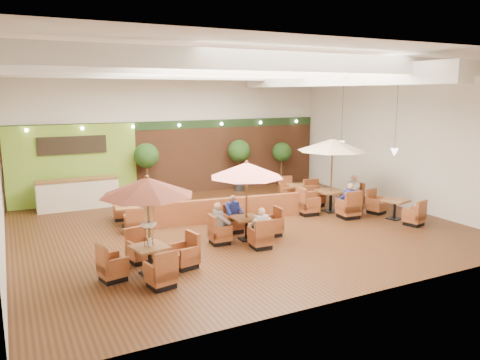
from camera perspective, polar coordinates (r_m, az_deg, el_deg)
room at (r=16.29m, az=-1.31°, el=7.78°), size 14.04×14.00×5.52m
service_counter at (r=19.11m, az=-19.15°, el=-1.60°), size 3.00×0.75×1.18m
booth_divider at (r=16.45m, az=-0.01°, el=-3.51°), size 6.01×0.94×0.84m
table_0 at (r=11.55m, az=-11.16°, el=-3.31°), size 2.53×2.53×2.50m
table_1 at (r=14.02m, az=0.80°, el=-0.71°), size 2.40×2.40×2.45m
table_2 at (r=17.67m, az=11.15°, el=2.19°), size 2.79×2.79×2.82m
table_3 at (r=16.16m, az=-13.57°, el=-3.82°), size 0.88×2.38×1.46m
table_4 at (r=17.49m, az=18.32°, el=-3.46°), size 0.98×2.50×0.90m
table_5 at (r=19.34m, az=7.09°, el=-1.67°), size 1.03×2.55×0.90m
topiary_0 at (r=19.65m, az=-11.33°, el=2.67°), size 1.03×1.03×2.40m
topiary_1 at (r=21.18m, az=-0.10°, el=3.33°), size 1.01×1.01×2.34m
topiary_2 at (r=22.31m, az=5.13°, el=3.22°), size 0.91×0.91×2.11m
diner_0 at (r=13.48m, az=2.55°, el=-5.30°), size 0.39×0.33×0.75m
diner_1 at (r=15.01m, az=-0.79°, el=-3.65°), size 0.37×0.30×0.74m
diner_2 at (r=13.85m, az=-2.49°, el=-4.76°), size 0.37×0.43×0.81m
diner_3 at (r=17.08m, az=13.14°, el=-2.06°), size 0.40×0.31×0.82m
diner_4 at (r=18.50m, az=13.55°, el=-1.07°), size 0.38×0.45×0.86m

